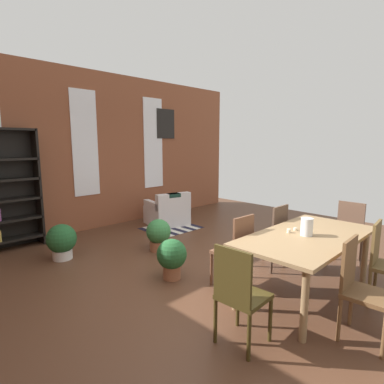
{
  "coord_description": "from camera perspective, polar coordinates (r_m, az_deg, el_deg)",
  "views": [
    {
      "loc": [
        -2.89,
        -2.43,
        1.83
      ],
      "look_at": [
        0.75,
        1.25,
        1.0
      ],
      "focal_mm": 28.66,
      "sensor_mm": 36.0,
      "label": 1
    }
  ],
  "objects": [
    {
      "name": "potted_plant_window",
      "position": [
        5.32,
        -6.24,
        -7.74
      ],
      "size": [
        0.42,
        0.42,
        0.54
      ],
      "color": "#9E6042",
      "rests_on": "ground"
    },
    {
      "name": "window_pane_2",
      "position": [
        7.61,
        -7.24,
        8.97
      ],
      "size": [
        0.55,
        0.02,
        2.14
      ],
      "primitive_type": "cube",
      "color": "white"
    },
    {
      "name": "bookshelf_tall",
      "position": [
        6.06,
        -31.69,
        0.36
      ],
      "size": [
        0.98,
        0.31,
        2.08
      ],
      "color": "black",
      "rests_on": "ground"
    },
    {
      "name": "dining_chair_far_left",
      "position": [
        3.96,
        8.19,
        -10.39
      ],
      "size": [
        0.41,
        0.41,
        0.95
      ],
      "color": "brown",
      "rests_on": "ground"
    },
    {
      "name": "dining_chair_head_right",
      "position": [
        5.17,
        26.9,
        -6.63
      ],
      "size": [
        0.4,
        0.4,
        0.95
      ],
      "color": "brown",
      "rests_on": "ground"
    },
    {
      "name": "ground_plane",
      "position": [
        4.2,
        4.97,
        -16.74
      ],
      "size": [
        9.72,
        9.72,
        0.0
      ],
      "primitive_type": "plane",
      "color": "#553423"
    },
    {
      "name": "potted_plant_corner",
      "position": [
        4.23,
        -3.79,
        -11.88
      ],
      "size": [
        0.41,
        0.41,
        0.55
      ],
      "color": "#9E6042",
      "rests_on": "ground"
    },
    {
      "name": "armchair_white",
      "position": [
        6.94,
        -4.55,
        -3.8
      ],
      "size": [
        0.95,
        0.95,
        0.75
      ],
      "color": "silver",
      "rests_on": "ground"
    },
    {
      "name": "dining_chair_far_right",
      "position": [
        4.65,
        14.76,
        -7.62
      ],
      "size": [
        0.4,
        0.4,
        0.95
      ],
      "color": "brown",
      "rests_on": "ground"
    },
    {
      "name": "dining_table",
      "position": [
        3.92,
        20.71,
        -8.54
      ],
      "size": [
        1.93,
        0.98,
        0.76
      ],
      "color": "#96754E",
      "rests_on": "ground"
    },
    {
      "name": "vase_on_table",
      "position": [
        3.83,
        20.58,
        -6.09
      ],
      "size": [
        0.14,
        0.14,
        0.21
      ],
      "primitive_type": "cylinder",
      "color": "silver",
      "rests_on": "dining_table"
    },
    {
      "name": "framed_picture",
      "position": [
        7.87,
        -4.96,
        12.52
      ],
      "size": [
        0.56,
        0.03,
        0.72
      ],
      "primitive_type": "cube",
      "color": "black"
    },
    {
      "name": "window_pane_1",
      "position": [
        6.7,
        -19.3,
        8.51
      ],
      "size": [
        0.55,
        0.02,
        2.14
      ],
      "primitive_type": "cube",
      "color": "white"
    },
    {
      "name": "striped_rug",
      "position": [
        6.71,
        -3.89,
        -6.67
      ],
      "size": [
        1.11,
        0.95,
        0.01
      ],
      "color": "#1E1E33",
      "rests_on": "ground"
    },
    {
      "name": "dining_chair_near_left",
      "position": [
        3.36,
        28.81,
        -15.13
      ],
      "size": [
        0.42,
        0.42,
        0.95
      ],
      "color": "brown",
      "rests_on": "ground"
    },
    {
      "name": "tealight_candle_1",
      "position": [
        3.89,
        17.55,
        -6.91
      ],
      "size": [
        0.04,
        0.04,
        0.05
      ],
      "primitive_type": "cylinder",
      "color": "silver",
      "rests_on": "dining_table"
    },
    {
      "name": "dining_chair_head_left",
      "position": [
        2.89,
        8.77,
        -18.05
      ],
      "size": [
        0.42,
        0.42,
        0.95
      ],
      "color": "#3D3214",
      "rests_on": "ground"
    },
    {
      "name": "tealight_candle_0",
      "position": [
        4.03,
        18.63,
        -6.55
      ],
      "size": [
        0.04,
        0.04,
        0.03
      ],
      "primitive_type": "cylinder",
      "color": "silver",
      "rests_on": "dining_table"
    },
    {
      "name": "potted_plant_by_shelf",
      "position": [
        5.31,
        -23.09,
        -8.3
      ],
      "size": [
        0.46,
        0.46,
        0.57
      ],
      "color": "silver",
      "rests_on": "ground"
    },
    {
      "name": "back_wall_brick",
      "position": [
        6.76,
        -19.48,
        7.11
      ],
      "size": [
        8.47,
        0.12,
        3.3
      ],
      "primitive_type": "cube",
      "color": "brown",
      "rests_on": "ground"
    }
  ]
}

